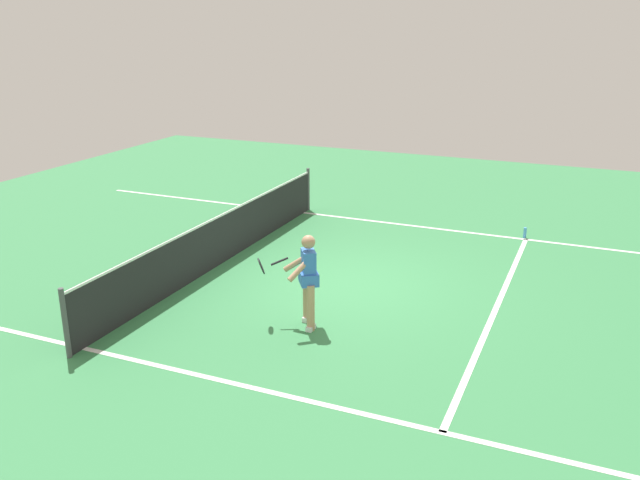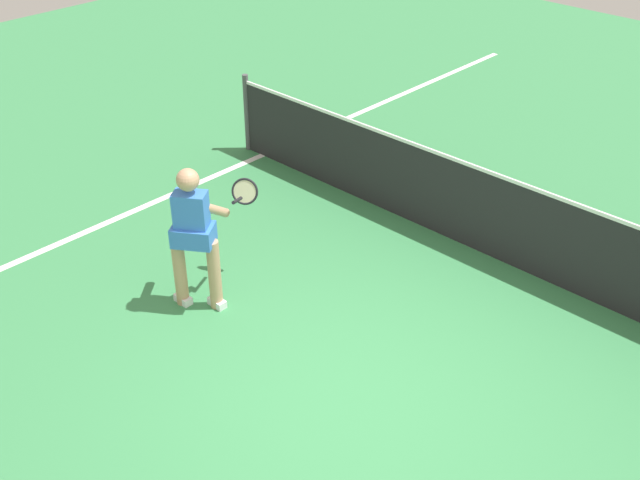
# 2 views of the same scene
# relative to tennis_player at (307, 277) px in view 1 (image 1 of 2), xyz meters

# --- Properties ---
(ground_plane) EXTENTS (25.33, 25.33, 0.00)m
(ground_plane) POSITION_rel_tennis_player_xyz_m (1.96, 0.01, -0.85)
(ground_plane) COLOR #38844C
(service_line_marking) EXTENTS (8.08, 0.10, 0.01)m
(service_line_marking) POSITION_rel_tennis_player_xyz_m (1.96, -2.74, -0.84)
(service_line_marking) COLOR white
(service_line_marking) RESTS_ON ground
(sideline_left_marking) EXTENTS (0.10, 17.48, 0.01)m
(sideline_left_marking) POSITION_rel_tennis_player_xyz_m (-2.08, 0.01, -0.84)
(sideline_left_marking) COLOR white
(sideline_left_marking) RESTS_ON ground
(sideline_right_marking) EXTENTS (0.10, 17.48, 0.01)m
(sideline_right_marking) POSITION_rel_tennis_player_xyz_m (5.99, 0.01, -0.84)
(sideline_right_marking) COLOR white
(sideline_right_marking) RESTS_ON ground
(court_net) EXTENTS (8.76, 0.08, 1.10)m
(court_net) POSITION_rel_tennis_player_xyz_m (1.96, 2.80, -0.33)
(court_net) COLOR #4C4C51
(court_net) RESTS_ON ground
(tennis_player) EXTENTS (0.69, 1.14, 1.55)m
(tennis_player) POSITION_rel_tennis_player_xyz_m (0.00, 0.00, 0.00)
(tennis_player) COLOR tan
(tennis_player) RESTS_ON ground
(water_bottle) EXTENTS (0.07, 0.07, 0.24)m
(water_bottle) POSITION_rel_tennis_player_xyz_m (6.11, -2.70, -0.73)
(water_bottle) COLOR #4C9EE5
(water_bottle) RESTS_ON ground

